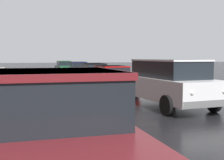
% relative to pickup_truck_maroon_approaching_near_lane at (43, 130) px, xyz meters
% --- Properties ---
extents(snow_bank_near_corner_left, '(2.94, 1.19, 0.68)m').
position_rel_pickup_truck_maroon_approaching_near_lane_xyz_m(snow_bank_near_corner_left, '(-1.95, 24.39, -0.54)').
color(snow_bank_near_corner_left, white).
rests_on(snow_bank_near_corner_left, ground).
extents(snow_bank_near_corner_right, '(2.28, 0.99, 0.83)m').
position_rel_pickup_truck_maroon_approaching_near_lane_xyz_m(snow_bank_near_corner_right, '(7.35, 13.39, -0.49)').
color(snow_bank_near_corner_right, white).
rests_on(snow_bank_near_corner_right, ground).
extents(pickup_truck_maroon_approaching_near_lane, '(2.24, 5.24, 1.76)m').
position_rel_pickup_truck_maroon_approaching_near_lane_xyz_m(pickup_truck_maroon_approaching_near_lane, '(0.00, 0.00, 0.00)').
color(pickup_truck_maroon_approaching_near_lane, maroon).
rests_on(pickup_truck_maroon_approaching_near_lane, ground).
extents(suv_white_parked_kerbside_close, '(2.34, 4.68, 1.82)m').
position_rel_pickup_truck_maroon_approaching_near_lane_xyz_m(suv_white_parked_kerbside_close, '(5.04, 5.98, 0.11)').
color(suv_white_parked_kerbside_close, silver).
rests_on(suv_white_parked_kerbside_close, ground).
extents(sedan_red_parked_kerbside_mid, '(1.97, 3.99, 1.42)m').
position_rel_pickup_truck_maroon_approaching_near_lane_xyz_m(sedan_red_parked_kerbside_mid, '(4.45, 11.53, -0.13)').
color(sedan_red_parked_kerbside_mid, red).
rests_on(sedan_red_parked_kerbside_mid, ground).
extents(sedan_black_parked_far_down_block, '(2.04, 4.22, 1.42)m').
position_rel_pickup_truck_maroon_approaching_near_lane_xyz_m(sedan_black_parked_far_down_block, '(4.90, 17.82, -0.13)').
color(sedan_black_parked_far_down_block, black).
rests_on(sedan_black_parked_far_down_block, ground).
extents(sedan_darkblue_queued_behind_truck, '(1.92, 3.99, 1.42)m').
position_rel_pickup_truck_maroon_approaching_near_lane_xyz_m(sedan_darkblue_queued_behind_truck, '(4.97, 24.83, -0.13)').
color(sedan_darkblue_queued_behind_truck, navy).
rests_on(sedan_darkblue_queued_behind_truck, ground).
extents(sedan_green_at_far_intersection, '(1.97, 3.98, 1.42)m').
position_rel_pickup_truck_maroon_approaching_near_lane_xyz_m(sedan_green_at_far_intersection, '(4.36, 30.80, -0.13)').
color(sedan_green_at_far_intersection, '#1E5633').
rests_on(sedan_green_at_far_intersection, ground).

